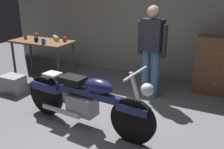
% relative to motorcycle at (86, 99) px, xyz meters
% --- Properties ---
extents(ground_plane, '(12.00, 12.00, 0.00)m').
position_rel_motorcycle_xyz_m(ground_plane, '(0.17, -0.09, -0.45)').
color(ground_plane, slate).
extents(back_wall, '(8.00, 0.12, 3.10)m').
position_rel_motorcycle_xyz_m(back_wall, '(0.17, 2.71, 1.10)').
color(back_wall, gray).
rests_on(back_wall, ground_plane).
extents(workbench, '(1.30, 0.64, 0.90)m').
position_rel_motorcycle_xyz_m(workbench, '(-1.82, 1.23, 0.34)').
color(workbench, brown).
rests_on(workbench, ground_plane).
extents(motorcycle, '(2.19, 0.60, 1.00)m').
position_rel_motorcycle_xyz_m(motorcycle, '(0.00, 0.00, 0.00)').
color(motorcycle, black).
rests_on(motorcycle, ground_plane).
extents(person_standing, '(0.56, 0.29, 1.67)m').
position_rel_motorcycle_xyz_m(person_standing, '(0.47, 1.51, 0.48)').
color(person_standing, '#3E688F').
rests_on(person_standing, ground_plane).
extents(wooden_dresser, '(0.80, 0.47, 1.10)m').
position_rel_motorcycle_xyz_m(wooden_dresser, '(1.55, 2.21, 0.10)').
color(wooden_dresser, brown).
rests_on(wooden_dresser, ground_plane).
extents(storage_bin, '(0.44, 0.32, 0.34)m').
position_rel_motorcycle_xyz_m(storage_bin, '(-1.97, 0.48, -0.28)').
color(storage_bin, gray).
rests_on(storage_bin, ground_plane).
extents(mug_yellow_tall, '(0.11, 0.08, 0.09)m').
position_rel_motorcycle_xyz_m(mug_yellow_tall, '(-1.51, 1.33, 0.49)').
color(mug_yellow_tall, yellow).
rests_on(mug_yellow_tall, workbench).
extents(mug_white_ceramic, '(0.11, 0.08, 0.09)m').
position_rel_motorcycle_xyz_m(mug_white_ceramic, '(-1.64, 1.43, 0.50)').
color(mug_white_ceramic, white).
rests_on(mug_white_ceramic, workbench).
extents(mug_black_matte, '(0.11, 0.08, 0.09)m').
position_rel_motorcycle_xyz_m(mug_black_matte, '(-1.85, 1.10, 0.50)').
color(mug_black_matte, black).
rests_on(mug_black_matte, workbench).
extents(mug_red_diner, '(0.11, 0.07, 0.09)m').
position_rel_motorcycle_xyz_m(mug_red_diner, '(-1.34, 1.37, 0.50)').
color(mug_red_diner, red).
rests_on(mug_red_diner, workbench).
extents(mug_brown_stoneware, '(0.11, 0.08, 0.10)m').
position_rel_motorcycle_xyz_m(mug_brown_stoneware, '(-2.15, 1.43, 0.50)').
color(mug_brown_stoneware, brown).
rests_on(mug_brown_stoneware, workbench).
extents(mug_blue_enamel, '(0.11, 0.07, 0.11)m').
position_rel_motorcycle_xyz_m(mug_blue_enamel, '(-1.57, 0.99, 0.51)').
color(mug_blue_enamel, '#2D51AD').
rests_on(mug_blue_enamel, workbench).
extents(bottle, '(0.06, 0.06, 0.24)m').
position_rel_motorcycle_xyz_m(bottle, '(-2.30, 1.26, 0.55)').
color(bottle, '#4C8C4C').
rests_on(bottle, workbench).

